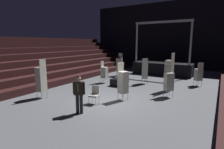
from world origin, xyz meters
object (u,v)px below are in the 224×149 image
at_px(stage_riser, 163,67).
at_px(chair_stack_rear_left, 145,71).
at_px(chair_stack_mid_left, 104,72).
at_px(chair_stack_rear_right, 198,74).
at_px(chair_stack_rear_centre, 169,72).
at_px(equipment_road_case, 117,83).
at_px(chair_stack_front_right, 169,81).
at_px(chair_stack_mid_centre, 123,82).
at_px(chair_stack_front_left, 119,65).
at_px(chair_stack_mid_right, 41,79).
at_px(loose_chair_near_man, 95,93).
at_px(man_with_tie, 79,92).

xyz_separation_m(stage_riser, chair_stack_rear_left, (-0.02, -5.07, 0.31)).
xyz_separation_m(chair_stack_mid_left, chair_stack_rear_right, (6.40, 2.70, 0.00)).
bearing_deg(chair_stack_rear_centre, stage_riser, 26.56).
bearing_deg(equipment_road_case, chair_stack_front_right, -11.96).
distance_m(chair_stack_mid_centre, chair_stack_rear_left, 4.49).
xyz_separation_m(chair_stack_front_right, chair_stack_rear_left, (-2.45, 2.58, 0.04)).
height_order(chair_stack_mid_left, equipment_road_case, chair_stack_mid_left).
bearing_deg(chair_stack_front_left, chair_stack_front_right, 148.49).
bearing_deg(chair_stack_front_right, equipment_road_case, -51.77).
bearing_deg(chair_stack_mid_right, chair_stack_rear_left, -31.11).
height_order(chair_stack_mid_left, chair_stack_rear_centre, chair_stack_rear_centre).
bearing_deg(chair_stack_mid_centre, chair_stack_rear_right, 171.32).
relative_size(chair_stack_rear_left, chair_stack_rear_centre, 0.79).
bearing_deg(chair_stack_mid_left, loose_chair_near_man, 25.82).
bearing_deg(stage_riser, loose_chair_near_man, -92.71).
relative_size(chair_stack_rear_right, equipment_road_case, 1.90).
bearing_deg(stage_riser, chair_stack_rear_left, -90.19).
height_order(man_with_tie, chair_stack_front_right, chair_stack_front_right).
bearing_deg(chair_stack_mid_left, chair_stack_front_left, -173.26).
bearing_deg(chair_stack_rear_centre, chair_stack_front_left, 67.29).
bearing_deg(stage_riser, chair_stack_rear_right, -46.21).
height_order(chair_stack_mid_right, loose_chair_near_man, chair_stack_mid_right).
distance_m(man_with_tie, chair_stack_mid_left, 6.33).
bearing_deg(chair_stack_rear_right, chair_stack_front_right, -144.32).
xyz_separation_m(stage_riser, man_with_tie, (-0.28, -12.23, 0.30)).
bearing_deg(chair_stack_rear_right, chair_stack_mid_centre, -156.26).
height_order(chair_stack_front_left, chair_stack_rear_left, chair_stack_front_left).
height_order(chair_stack_rear_right, loose_chair_near_man, chair_stack_rear_right).
bearing_deg(chair_stack_front_right, loose_chair_near_man, 7.16).
bearing_deg(chair_stack_front_right, chair_stack_mid_centre, 4.05).
xyz_separation_m(chair_stack_rear_left, loose_chair_near_man, (-0.49, -5.73, -0.45)).
height_order(chair_stack_mid_left, chair_stack_rear_right, same).
bearing_deg(chair_stack_mid_right, chair_stack_mid_centre, -65.57).
bearing_deg(loose_chair_near_man, chair_stack_mid_centre, -138.73).
bearing_deg(chair_stack_rear_right, stage_riser, 95.69).
distance_m(chair_stack_rear_right, equipment_road_case, 5.92).
relative_size(stage_riser, chair_stack_front_right, 2.95).
distance_m(stage_riser, chair_stack_mid_centre, 9.55).
bearing_deg(chair_stack_rear_centre, chair_stack_mid_centre, 161.01).
bearing_deg(equipment_road_case, chair_stack_mid_left, 164.20).
bearing_deg(man_with_tie, chair_stack_rear_right, -133.58).
relative_size(chair_stack_mid_right, chair_stack_rear_right, 1.30).
distance_m(chair_stack_rear_centre, loose_chair_near_man, 5.25).
xyz_separation_m(chair_stack_rear_left, equipment_road_case, (-1.42, -1.76, -0.73)).
distance_m(stage_riser, chair_stack_rear_left, 5.07).
height_order(stage_riser, chair_stack_rear_right, stage_riser).
distance_m(chair_stack_mid_left, chair_stack_rear_left, 3.12).
bearing_deg(chair_stack_rear_left, chair_stack_mid_left, -176.62).
xyz_separation_m(stage_riser, chair_stack_mid_centre, (0.47, -9.53, 0.35)).
height_order(stage_riser, chair_stack_front_left, stage_riser).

